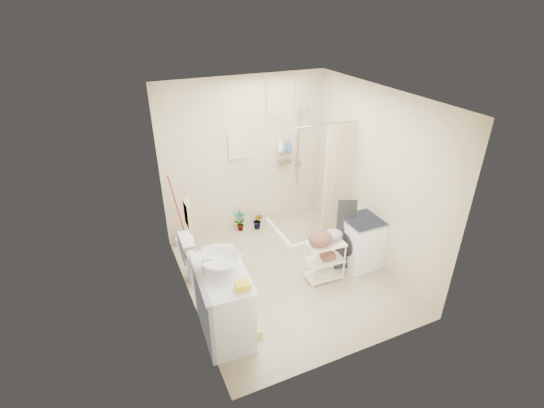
{
  "coord_description": "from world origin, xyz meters",
  "views": [
    {
      "loc": [
        -2.09,
        -4.13,
        3.65
      ],
      "look_at": [
        -0.12,
        0.25,
        1.09
      ],
      "focal_mm": 26.0,
      "sensor_mm": 36.0,
      "label": 1
    }
  ],
  "objects_px": {
    "toilet": "(208,255)",
    "laundry_rack": "(325,257)",
    "vanity": "(223,302)",
    "washing_machine": "(360,242)"
  },
  "relations": [
    {
      "from": "vanity",
      "to": "washing_machine",
      "type": "height_order",
      "value": "vanity"
    },
    {
      "from": "toilet",
      "to": "washing_machine",
      "type": "distance_m",
      "value": 2.26
    },
    {
      "from": "washing_machine",
      "to": "laundry_rack",
      "type": "xyz_separation_m",
      "value": [
        -0.67,
        -0.1,
        -0.02
      ]
    },
    {
      "from": "vanity",
      "to": "washing_machine",
      "type": "relative_size",
      "value": 1.32
    },
    {
      "from": "vanity",
      "to": "laundry_rack",
      "type": "height_order",
      "value": "vanity"
    },
    {
      "from": "toilet",
      "to": "laundry_rack",
      "type": "relative_size",
      "value": 1.04
    },
    {
      "from": "washing_machine",
      "to": "laundry_rack",
      "type": "distance_m",
      "value": 0.68
    },
    {
      "from": "vanity",
      "to": "toilet",
      "type": "bearing_deg",
      "value": 87.16
    },
    {
      "from": "toilet",
      "to": "laundry_rack",
      "type": "height_order",
      "value": "toilet"
    },
    {
      "from": "washing_machine",
      "to": "toilet",
      "type": "bearing_deg",
      "value": 164.41
    }
  ]
}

